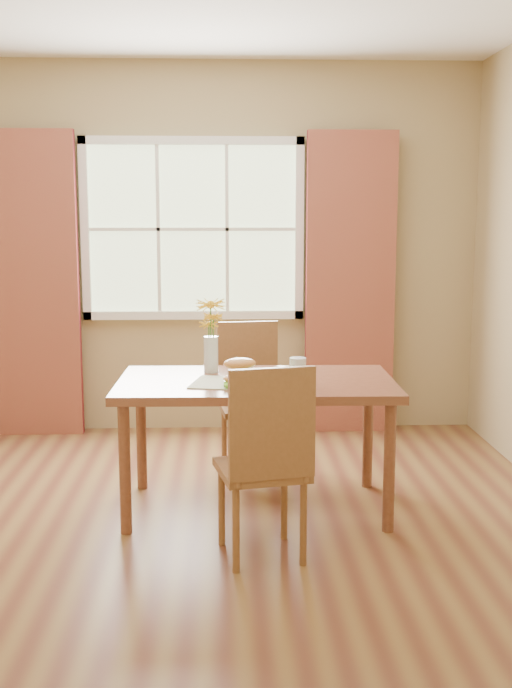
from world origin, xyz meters
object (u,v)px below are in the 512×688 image
object	(u,v)px
chair_near	(266,455)
dining_table	(256,393)
chair_far	(250,390)
flower_vase	(211,328)
croissant_sandwich	(240,371)
water_glass	(298,371)

from	to	relation	value
chair_near	dining_table	bearing A→B (deg)	79.48
chair_far	flower_vase	world-z (taller)	flower_vase
dining_table	croissant_sandwich	bearing A→B (deg)	-120.92
dining_table	croissant_sandwich	size ratio (longest dim) A/B	7.90
water_glass	flower_vase	size ratio (longest dim) A/B	0.32
chair_far	croissant_sandwich	bearing A→B (deg)	-102.89
water_glass	chair_near	bearing A→B (deg)	-107.92
chair_near	water_glass	distance (m)	0.71
chair_far	flower_vase	size ratio (longest dim) A/B	2.24
croissant_sandwich	chair_near	bearing A→B (deg)	-87.31
water_glass	flower_vase	bearing A→B (deg)	146.89
dining_table	chair_near	bearing A→B (deg)	-87.55
chair_near	flower_vase	distance (m)	1.06
dining_table	chair_far	size ratio (longest dim) A/B	1.61
chair_far	water_glass	size ratio (longest dim) A/B	7.04
water_glass	croissant_sandwich	bearing A→B (deg)	-167.46
chair_near	croissant_sandwich	distance (m)	0.63
chair_near	water_glass	bearing A→B (deg)	60.17
chair_near	croissant_sandwich	bearing A→B (deg)	89.24
chair_far	croissant_sandwich	size ratio (longest dim) A/B	4.92
dining_table	chair_near	distance (m)	0.71
water_glass	dining_table	bearing A→B (deg)	160.22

